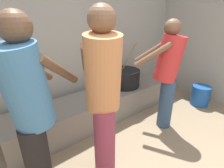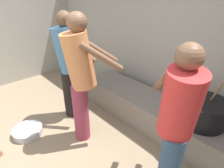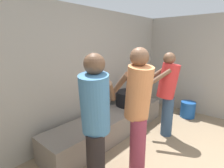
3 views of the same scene
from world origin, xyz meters
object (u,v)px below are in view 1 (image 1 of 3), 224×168
Objects in this scene: cook_in_orange_shirt at (103,92)px; bucket_blue_plastic at (200,95)px; cook_in_blue_shirt at (30,109)px; cook_in_red_shirt at (168,71)px; cooking_pot_main at (124,78)px.

bucket_blue_plastic is at bearing 2.39° from cook_in_orange_shirt.
cook_in_blue_shirt is at bearing 178.70° from bucket_blue_plastic.
cooking_pot_main is at bearing 94.78° from cook_in_red_shirt.
cook_in_red_shirt is (0.06, -0.78, 0.31)m from cooking_pot_main.
cooking_pot_main is 1.48m from bucket_blue_plastic.
cook_in_red_shirt is 0.93× the size of cook_in_orange_shirt.
cook_in_orange_shirt reaches higher than cook_in_blue_shirt.
bucket_blue_plastic is (2.28, 0.10, -0.76)m from cook_in_orange_shirt.
cook_in_orange_shirt is at bearing -16.09° from cook_in_blue_shirt.
bucket_blue_plastic is (2.83, -0.06, -0.73)m from cook_in_blue_shirt.
cooking_pot_main is 0.45× the size of cook_in_orange_shirt.
cooking_pot_main is 0.49× the size of cook_in_red_shirt.
cook_in_orange_shirt is 2.41m from bucket_blue_plastic.
cook_in_blue_shirt is 4.43× the size of bucket_blue_plastic.
cook_in_orange_shirt is 1.03× the size of cook_in_blue_shirt.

